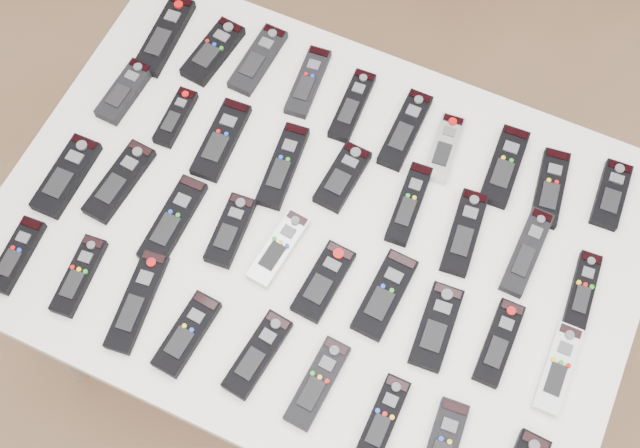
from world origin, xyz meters
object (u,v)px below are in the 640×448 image
at_px(remote_35, 382,420).
at_px(remote_36, 443,446).
at_px(remote_26, 436,327).
at_px(remote_6, 444,148).
at_px(remote_0, 165,36).
at_px(remote_7, 504,166).
at_px(table, 320,239).
at_px(remote_11, 176,117).
at_px(remote_19, 66,176).
at_px(remote_10, 125,91).
at_px(remote_3, 308,82).
at_px(remote_21, 173,220).
at_px(remote_22, 230,230).
at_px(remote_2, 258,60).
at_px(remote_27, 499,343).
at_px(remote_8, 550,188).
at_px(remote_17, 527,252).
at_px(remote_32, 187,334).
at_px(remote_30, 79,276).
at_px(remote_23, 279,248).
at_px(remote_31, 137,301).
at_px(remote_16, 464,233).
at_px(remote_5, 405,130).
at_px(remote_18, 582,291).
at_px(remote_14, 342,177).
at_px(remote_9, 611,195).
at_px(remote_1, 213,52).
at_px(remote_33, 258,354).
at_px(remote_12, 221,140).
at_px(remote_29, 17,255).
at_px(remote_34, 318,383).
at_px(remote_4, 352,106).
at_px(remote_15, 409,204).
at_px(remote_25, 385,295).
at_px(remote_28, 558,369).

xyz_separation_m(remote_35, remote_36, (0.11, 0.00, -0.00)).
bearing_deg(remote_26, remote_6, 104.82).
distance_m(remote_0, remote_7, 0.79).
height_order(table, remote_35, remote_35).
distance_m(remote_11, remote_19, 0.25).
bearing_deg(remote_10, remote_3, 30.76).
relative_size(remote_21, remote_22, 1.29).
distance_m(remote_2, remote_27, 0.78).
distance_m(table, remote_8, 0.47).
relative_size(remote_17, remote_32, 1.16).
xyz_separation_m(remote_10, remote_30, (0.13, -0.40, -0.00)).
bearing_deg(remote_23, remote_31, -127.25).
relative_size(remote_2, remote_16, 0.99).
xyz_separation_m(remote_10, remote_19, (-0.00, -0.22, 0.00)).
relative_size(remote_7, remote_27, 1.08).
xyz_separation_m(remote_10, remote_35, (0.76, -0.41, -0.00)).
xyz_separation_m(remote_7, remote_31, (-0.53, -0.56, -0.00)).
bearing_deg(remote_5, remote_7, 1.33).
bearing_deg(remote_8, remote_18, -63.69).
bearing_deg(remote_17, remote_16, -172.66).
height_order(remote_5, remote_17, remote_5).
height_order(remote_14, remote_36, same).
bearing_deg(remote_9, remote_8, -165.49).
relative_size(remote_6, remote_19, 0.86).
height_order(remote_32, remote_35, same).
xyz_separation_m(table, remote_21, (-0.27, -0.11, 0.07)).
height_order(remote_17, remote_30, same).
xyz_separation_m(remote_8, remote_14, (-0.39, -0.15, 0.00)).
xyz_separation_m(remote_1, remote_33, (0.39, -0.56, 0.00)).
bearing_deg(remote_7, remote_36, -84.42).
distance_m(remote_7, remote_12, 0.58).
distance_m(remote_6, remote_22, 0.47).
xyz_separation_m(remote_10, remote_18, (1.02, -0.02, -0.00)).
xyz_separation_m(remote_5, remote_19, (-0.58, -0.39, 0.00)).
xyz_separation_m(remote_27, remote_29, (-0.91, -0.22, 0.00)).
distance_m(remote_3, remote_19, 0.54).
distance_m(remote_22, remote_34, 0.35).
bearing_deg(remote_23, remote_29, -147.68).
distance_m(remote_0, remote_27, 0.96).
bearing_deg(remote_26, remote_23, 172.60).
bearing_deg(remote_1, remote_4, 6.47).
xyz_separation_m(remote_6, remote_32, (-0.29, -0.57, 0.00)).
distance_m(remote_0, remote_31, 0.61).
distance_m(remote_3, remote_15, 0.35).
distance_m(remote_9, remote_22, 0.76).
bearing_deg(remote_31, remote_5, 52.91).
height_order(remote_0, remote_21, remote_0).
height_order(remote_6, remote_8, remote_6).
bearing_deg(remote_15, remote_27, -40.94).
distance_m(remote_25, remote_28, 0.34).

